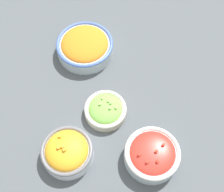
{
  "coord_description": "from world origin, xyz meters",
  "views": [
    {
      "loc": [
        0.47,
        0.05,
        0.91
      ],
      "look_at": [
        0.0,
        0.0,
        0.03
      ],
      "focal_mm": 50.0,
      "sensor_mm": 36.0,
      "label": 1
    }
  ],
  "objects_px": {
    "bowl_cherry_tomatoes": "(152,154)",
    "bowl_carrots": "(85,46)",
    "bowl_lettuce": "(105,110)",
    "bowl_squash": "(67,152)"
  },
  "relations": [
    {
      "from": "bowl_cherry_tomatoes",
      "to": "bowl_lettuce",
      "type": "bearing_deg",
      "value": -130.98
    },
    {
      "from": "bowl_cherry_tomatoes",
      "to": "bowl_lettuce",
      "type": "relative_size",
      "value": 1.21
    },
    {
      "from": "bowl_squash",
      "to": "bowl_carrots",
      "type": "relative_size",
      "value": 0.77
    },
    {
      "from": "bowl_carrots",
      "to": "bowl_cherry_tomatoes",
      "type": "bearing_deg",
      "value": 34.81
    },
    {
      "from": "bowl_squash",
      "to": "bowl_carrots",
      "type": "xyz_separation_m",
      "value": [
        -0.38,
        -0.01,
        -0.0
      ]
    },
    {
      "from": "bowl_cherry_tomatoes",
      "to": "bowl_carrots",
      "type": "height_order",
      "value": "bowl_cherry_tomatoes"
    },
    {
      "from": "bowl_squash",
      "to": "bowl_lettuce",
      "type": "xyz_separation_m",
      "value": [
        -0.15,
        0.09,
        -0.01
      ]
    },
    {
      "from": "bowl_cherry_tomatoes",
      "to": "bowl_carrots",
      "type": "distance_m",
      "value": 0.45
    },
    {
      "from": "bowl_squash",
      "to": "bowl_carrots",
      "type": "height_order",
      "value": "bowl_squash"
    },
    {
      "from": "bowl_cherry_tomatoes",
      "to": "bowl_squash",
      "type": "xyz_separation_m",
      "value": [
        0.02,
        -0.25,
        -0.0
      ]
    }
  ]
}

